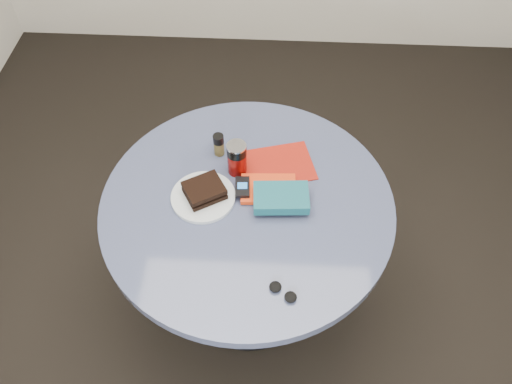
{
  "coord_description": "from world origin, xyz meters",
  "views": [
    {
      "loc": [
        0.08,
        -1.02,
        2.1
      ],
      "look_at": [
        0.03,
        0.0,
        0.8
      ],
      "focal_mm": 35.0,
      "sensor_mm": 36.0,
      "label": 1
    }
  ],
  "objects_px": {
    "soda_can": "(237,158)",
    "novel": "(281,198)",
    "table": "(248,228)",
    "red_book": "(268,189)",
    "magazine": "(278,165)",
    "sandwich": "(204,190)",
    "pepper_grinder": "(219,145)",
    "mp3_player": "(242,187)",
    "headphones": "(283,292)",
    "plate": "(203,197)"
  },
  "relations": [
    {
      "from": "novel",
      "to": "mp3_player",
      "type": "relative_size",
      "value": 2.07
    },
    {
      "from": "table",
      "to": "red_book",
      "type": "relative_size",
      "value": 5.3
    },
    {
      "from": "plate",
      "to": "red_book",
      "type": "height_order",
      "value": "red_book"
    },
    {
      "from": "plate",
      "to": "headphones",
      "type": "xyz_separation_m",
      "value": [
        0.28,
        -0.34,
        0.0
      ]
    },
    {
      "from": "sandwich",
      "to": "novel",
      "type": "relative_size",
      "value": 0.89
    },
    {
      "from": "plate",
      "to": "novel",
      "type": "distance_m",
      "value": 0.27
    },
    {
      "from": "pepper_grinder",
      "to": "mp3_player",
      "type": "xyz_separation_m",
      "value": [
        0.1,
        -0.18,
        -0.02
      ]
    },
    {
      "from": "soda_can",
      "to": "headphones",
      "type": "xyz_separation_m",
      "value": [
        0.17,
        -0.47,
        -0.05
      ]
    },
    {
      "from": "sandwich",
      "to": "pepper_grinder",
      "type": "height_order",
      "value": "pepper_grinder"
    },
    {
      "from": "soda_can",
      "to": "sandwich",
      "type": "bearing_deg",
      "value": -128.91
    },
    {
      "from": "table",
      "to": "mp3_player",
      "type": "height_order",
      "value": "mp3_player"
    },
    {
      "from": "soda_can",
      "to": "headphones",
      "type": "bearing_deg",
      "value": -70.09
    },
    {
      "from": "soda_can",
      "to": "pepper_grinder",
      "type": "height_order",
      "value": "soda_can"
    },
    {
      "from": "mp3_player",
      "to": "sandwich",
      "type": "bearing_deg",
      "value": -167.25
    },
    {
      "from": "sandwich",
      "to": "pepper_grinder",
      "type": "relative_size",
      "value": 1.81
    },
    {
      "from": "soda_can",
      "to": "headphones",
      "type": "relative_size",
      "value": 1.32
    },
    {
      "from": "soda_can",
      "to": "mp3_player",
      "type": "relative_size",
      "value": 1.46
    },
    {
      "from": "table",
      "to": "headphones",
      "type": "distance_m",
      "value": 0.4
    },
    {
      "from": "red_book",
      "to": "mp3_player",
      "type": "relative_size",
      "value": 2.13
    },
    {
      "from": "sandwich",
      "to": "headphones",
      "type": "distance_m",
      "value": 0.44
    },
    {
      "from": "table",
      "to": "soda_can",
      "type": "distance_m",
      "value": 0.27
    },
    {
      "from": "magazine",
      "to": "headphones",
      "type": "height_order",
      "value": "headphones"
    },
    {
      "from": "plate",
      "to": "table",
      "type": "bearing_deg",
      "value": -1.15
    },
    {
      "from": "sandwich",
      "to": "magazine",
      "type": "height_order",
      "value": "sandwich"
    },
    {
      "from": "sandwich",
      "to": "magazine",
      "type": "xyz_separation_m",
      "value": [
        0.24,
        0.16,
        -0.03
      ]
    },
    {
      "from": "pepper_grinder",
      "to": "mp3_player",
      "type": "relative_size",
      "value": 1.02
    },
    {
      "from": "novel",
      "to": "headphones",
      "type": "relative_size",
      "value": 1.87
    },
    {
      "from": "table",
      "to": "sandwich",
      "type": "height_order",
      "value": "sandwich"
    },
    {
      "from": "soda_can",
      "to": "magazine",
      "type": "distance_m",
      "value": 0.16
    },
    {
      "from": "plate",
      "to": "magazine",
      "type": "relative_size",
      "value": 0.88
    },
    {
      "from": "table",
      "to": "novel",
      "type": "bearing_deg",
      "value": -5.09
    },
    {
      "from": "magazine",
      "to": "headphones",
      "type": "bearing_deg",
      "value": -101.99
    },
    {
      "from": "sandwich",
      "to": "soda_can",
      "type": "bearing_deg",
      "value": 51.09
    },
    {
      "from": "table",
      "to": "red_book",
      "type": "bearing_deg",
      "value": 33.01
    },
    {
      "from": "plate",
      "to": "magazine",
      "type": "distance_m",
      "value": 0.3
    },
    {
      "from": "table",
      "to": "plate",
      "type": "xyz_separation_m",
      "value": [
        -0.15,
        0.0,
        0.17
      ]
    },
    {
      "from": "red_book",
      "to": "novel",
      "type": "bearing_deg",
      "value": -54.95
    },
    {
      "from": "table",
      "to": "novel",
      "type": "xyz_separation_m",
      "value": [
        0.11,
        -0.01,
        0.2
      ]
    },
    {
      "from": "plate",
      "to": "mp3_player",
      "type": "xyz_separation_m",
      "value": [
        0.13,
        0.03,
        0.02
      ]
    },
    {
      "from": "pepper_grinder",
      "to": "headphones",
      "type": "bearing_deg",
      "value": -66.23
    },
    {
      "from": "plate",
      "to": "red_book",
      "type": "xyz_separation_m",
      "value": [
        0.22,
        0.04,
        0.01
      ]
    },
    {
      "from": "plate",
      "to": "magazine",
      "type": "xyz_separation_m",
      "value": [
        0.25,
        0.16,
        -0.0
      ]
    },
    {
      "from": "magazine",
      "to": "mp3_player",
      "type": "bearing_deg",
      "value": -147.92
    },
    {
      "from": "sandwich",
      "to": "plate",
      "type": "bearing_deg",
      "value": -135.98
    },
    {
      "from": "plate",
      "to": "soda_can",
      "type": "height_order",
      "value": "soda_can"
    },
    {
      "from": "headphones",
      "to": "mp3_player",
      "type": "bearing_deg",
      "value": 111.22
    },
    {
      "from": "magazine",
      "to": "headphones",
      "type": "distance_m",
      "value": 0.5
    },
    {
      "from": "soda_can",
      "to": "novel",
      "type": "relative_size",
      "value": 0.7
    },
    {
      "from": "plate",
      "to": "pepper_grinder",
      "type": "height_order",
      "value": "pepper_grinder"
    },
    {
      "from": "soda_can",
      "to": "red_book",
      "type": "bearing_deg",
      "value": -37.61
    }
  ]
}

